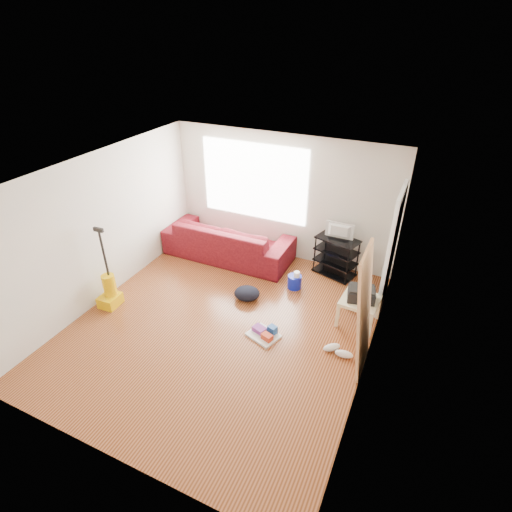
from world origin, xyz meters
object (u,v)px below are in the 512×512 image
at_px(cleaning_tray, 265,334).
at_px(backpack, 247,299).
at_px(sofa, 229,256).
at_px(tv_stand, 336,256).
at_px(bucket, 294,287).
at_px(side_table, 360,303).
at_px(vacuum, 110,291).

height_order(cleaning_tray, backpack, cleaning_tray).
height_order(sofa, tv_stand, tv_stand).
bearing_deg(bucket, cleaning_tray, -88.79).
bearing_deg(side_table, cleaning_tray, -142.75).
bearing_deg(backpack, tv_stand, 30.43).
distance_m(cleaning_tray, vacuum, 2.75).
relative_size(sofa, backpack, 5.80).
bearing_deg(cleaning_tray, tv_stand, 76.83).
bearing_deg(side_table, sofa, 161.32).
bearing_deg(vacuum, side_table, 14.66).
height_order(cleaning_tray, vacuum, vacuum).
distance_m(side_table, vacuum, 4.16).
distance_m(bucket, vacuum, 3.24).
xyz_separation_m(bucket, vacuum, (-2.69, -1.79, 0.27)).
xyz_separation_m(tv_stand, bucket, (-0.54, -0.75, -0.39)).
distance_m(sofa, backpack, 1.52).
height_order(side_table, bucket, side_table).
height_order(backpack, vacuum, vacuum).
xyz_separation_m(bucket, backpack, (-0.63, -0.68, 0.00)).
relative_size(tv_stand, bucket, 3.40).
distance_m(sofa, side_table, 3.06).
bearing_deg(vacuum, backpack, 24.70).
bearing_deg(bucket, tv_stand, 54.41).
height_order(sofa, bucket, sofa).
bearing_deg(vacuum, tv_stand, 34.65).
xyz_separation_m(tv_stand, cleaning_tray, (-0.51, -2.18, -0.34)).
relative_size(sofa, vacuum, 1.79).
distance_m(sofa, cleaning_tray, 2.52).
distance_m(backpack, vacuum, 2.35).
xyz_separation_m(tv_stand, backpack, (-1.17, -1.44, -0.39)).
bearing_deg(side_table, vacuum, -161.81).
distance_m(bucket, backpack, 0.93).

